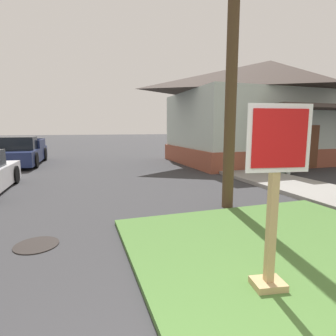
# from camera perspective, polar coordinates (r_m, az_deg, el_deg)

# --- Properties ---
(grass_corner_patch) EXTENTS (4.85, 5.34, 0.08)m
(grass_corner_patch) POSITION_cam_1_polar(r_m,az_deg,el_deg) (4.44, 29.26, -17.73)
(grass_corner_patch) COLOR #477033
(grass_corner_patch) RESTS_ON ground
(sidewalk_strip) EXTENTS (2.20, 14.77, 0.12)m
(sidewalk_strip) POSITION_cam_1_polar(r_m,az_deg,el_deg) (9.38, 27.67, -3.96)
(sidewalk_strip) COLOR gray
(sidewalk_strip) RESTS_ON ground
(stop_sign) EXTENTS (0.72, 0.34, 2.09)m
(stop_sign) POSITION_cam_1_polar(r_m,az_deg,el_deg) (3.23, 21.42, -6.97)
(stop_sign) COLOR tan
(stop_sign) RESTS_ON grass_corner_patch
(manhole_cover) EXTENTS (0.70, 0.70, 0.02)m
(manhole_cover) POSITION_cam_1_polar(r_m,az_deg,el_deg) (5.11, -26.03, -14.41)
(manhole_cover) COLOR black
(manhole_cover) RESTS_ON ground
(pickup_truck_navy) EXTENTS (2.18, 5.34, 1.48)m
(pickup_truck_navy) POSITION_cam_1_polar(r_m,az_deg,el_deg) (16.09, -28.80, 2.77)
(pickup_truck_navy) COLOR #19234C
(pickup_truck_navy) RESTS_ON ground
(corner_house) EXTENTS (10.88, 7.84, 5.63)m
(corner_house) POSITION_cam_1_polar(r_m,az_deg,el_deg) (16.72, 20.42, 11.27)
(corner_house) COLOR brown
(corner_house) RESTS_ON ground
(shrub_near_porch) EXTENTS (1.23, 1.23, 0.95)m
(shrub_near_porch) POSITION_cam_1_polar(r_m,az_deg,el_deg) (12.30, 22.91, 1.06)
(shrub_near_porch) COLOR #275831
(shrub_near_porch) RESTS_ON ground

